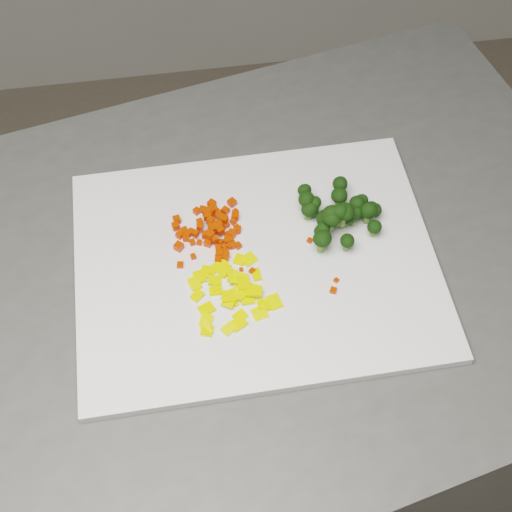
{
  "coord_description": "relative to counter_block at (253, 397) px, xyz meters",
  "views": [
    {
      "loc": [
        0.2,
        0.07,
        1.7
      ],
      "look_at": [
        0.28,
        0.58,
        0.92
      ],
      "focal_mm": 50.0,
      "sensor_mm": 36.0,
      "label": 1
    }
  ],
  "objects": [
    {
      "name": "carrot_cube_45",
      "position": [
        -0.02,
        0.04,
        0.47
      ],
      "size": [
        0.01,
        0.01,
        0.01
      ],
      "primitive_type": "cube",
      "rotation": [
        0.0,
        0.0,
        1.42
      ],
      "color": "red",
      "rests_on": "carrot_pile"
    },
    {
      "name": "stray_bit_2",
      "position": [
        -0.09,
        0.0,
        0.47
      ],
      "size": [
        0.01,
        0.01,
        0.01
      ],
      "primitive_type": "cube",
      "rotation": [
        0.0,
        0.0,
        1.39
      ],
      "color": "red",
      "rests_on": "cutting_board"
    },
    {
      "name": "broccoli_floret_18",
      "position": [
        0.17,
        0.04,
        0.48
      ],
      "size": [
        0.03,
        0.03,
        0.03
      ],
      "primitive_type": null,
      "color": "black",
      "rests_on": "broccoli_pile"
    },
    {
      "name": "carrot_cube_56",
      "position": [
        -0.03,
        0.01,
        0.47
      ],
      "size": [
        0.01,
        0.01,
        0.01
      ],
      "primitive_type": "cube",
      "rotation": [
        0.0,
        0.0,
        2.67
      ],
      "color": "red",
      "rests_on": "carrot_pile"
    },
    {
      "name": "carrot_cube_40",
      "position": [
        -0.04,
        0.06,
        0.47
      ],
      "size": [
        0.01,
        0.01,
        0.01
      ],
      "primitive_type": "cube",
      "rotation": [
        0.0,
        0.0,
        1.87
      ],
      "color": "red",
      "rests_on": "carrot_pile"
    },
    {
      "name": "carrot_cube_42",
      "position": [
        -0.03,
        0.02,
        0.47
      ],
      "size": [
        0.01,
        0.01,
        0.01
      ],
      "primitive_type": "cube",
      "rotation": [
        0.0,
        0.0,
        0.79
      ],
      "color": "red",
      "rests_on": "carrot_pile"
    },
    {
      "name": "broccoli_floret_12",
      "position": [
        0.1,
        0.02,
        0.48
      ],
      "size": [
        0.03,
        0.03,
        0.03
      ],
      "primitive_type": null,
      "color": "black",
      "rests_on": "broccoli_pile"
    },
    {
      "name": "carrot_cube_15",
      "position": [
        -0.05,
        0.05,
        0.48
      ],
      "size": [
        0.01,
        0.01,
        0.01
      ],
      "primitive_type": "cube",
      "rotation": [
        0.0,
        0.0,
        2.13
      ],
      "color": "red",
      "rests_on": "carrot_pile"
    },
    {
      "name": "carrot_cube_61",
      "position": [
        -0.09,
        0.03,
        0.47
      ],
      "size": [
        0.01,
        0.01,
        0.01
      ],
      "primitive_type": "cube",
      "rotation": [
        0.0,
        0.0,
        2.43
      ],
      "color": "red",
      "rests_on": "carrot_pile"
    },
    {
      "name": "carrot_cube_64",
      "position": [
        -0.05,
        0.05,
        0.47
      ],
      "size": [
        0.01,
        0.01,
        0.01
      ],
      "primitive_type": "cube",
      "rotation": [
        0.0,
        0.0,
        3.11
      ],
      "color": "red",
      "rests_on": "carrot_pile"
    },
    {
      "name": "carrot_cube_4",
      "position": [
        -0.09,
        0.05,
        0.47
      ],
      "size": [
        0.01,
        0.01,
        0.01
      ],
      "primitive_type": "cube",
      "rotation": [
        0.0,
        0.0,
        0.76
      ],
      "color": "red",
      "rests_on": "carrot_pile"
    },
    {
      "name": "carrot_cube_36",
      "position": [
        -0.05,
        0.06,
        0.47
      ],
      "size": [
        0.01,
        0.01,
        0.01
      ],
      "primitive_type": "cube",
      "rotation": [
        0.0,
        0.0,
        0.19
      ],
      "color": "red",
      "rests_on": "carrot_pile"
    },
    {
      "name": "pepper_chunk_8",
      "position": [
        -0.04,
        -0.01,
        0.46
      ],
      "size": [
        0.02,
        0.02,
        0.01
      ],
      "primitive_type": "cube",
      "rotation": [
        -0.05,
        -0.1,
        2.2
      ],
      "color": "yellow",
      "rests_on": "pepper_pile"
    },
    {
      "name": "broccoli_floret_11",
      "position": [
        0.08,
        0.07,
        0.48
      ],
      "size": [
        0.03,
        0.03,
        0.04
      ],
      "primitive_type": null,
      "color": "black",
      "rests_on": "broccoli_pile"
    },
    {
      "name": "stray_bit_5",
      "position": [
        -0.01,
        -0.0,
        0.46
      ],
      "size": [
        0.01,
        0.01,
        0.0
      ],
      "primitive_type": "cube",
      "rotation": [
        0.0,
        0.0,
        2.72
      ],
      "color": "black",
      "rests_on": "cutting_board"
    },
    {
      "name": "carrot_cube_1",
      "position": [
        -0.01,
        0.08,
        0.47
      ],
      "size": [
        0.01,
        0.01,
        0.01
      ],
      "primitive_type": "cube",
      "rotation": [
        0.0,
        0.0,
        2.24
      ],
      "color": "red",
      "rests_on": "carrot_pile"
    },
    {
      "name": "pepper_chunk_25",
      "position": [
        -0.01,
        -0.05,
        0.47
      ],
      "size": [
        0.02,
        0.02,
        0.0
      ],
      "primitive_type": "cube",
      "rotation": [
        0.12,
        -0.0,
        2.38
      ],
      "color": "yellow",
      "rests_on": "pepper_pile"
    },
    {
      "name": "pepper_chunk_14",
      "position": [
        -0.0,
        -0.06,
        0.47
      ],
      "size": [
        0.02,
        0.02,
        0.01
      ],
      "primitive_type": "cube",
      "rotation": [
        0.06,
        0.01,
        2.99
      ],
      "color": "yellow",
      "rests_on": "pepper_pile"
    },
    {
      "name": "carrot_cube_39",
      "position": [
        -0.05,
        0.07,
        0.48
      ],
      "size": [
        0.01,
        0.01,
        0.01
      ],
      "primitive_type": "cube",
      "rotation": [
        0.0,
        0.0,
        1.26
      ],
      "color": "red",
      "rests_on": "carrot_pile"
    },
    {
      "name": "pepper_pile",
      "position": [
        -0.03,
        -0.06,
        0.47
      ],
      "size": [
        0.12,
        0.12,
        0.02
      ],
      "primitive_type": null,
      "color": "yellow",
      "rests_on": "cutting_board"
    },
    {
      "name": "carrot_cube_44",
      "position": [
        -0.05,
        0.08,
        0.48
      ],
      "size": [
        0.01,
        0.01,
        0.01
      ],
      "primitive_type": "cube",
      "rotation": [
        0.0,
        0.0,
        2.73
      ],
      "color": "red",
      "rests_on": "carrot_pile"
    },
    {
      "name": "carrot_cube_17",
      "position": [
        -0.08,
        0.01,
        0.47
      ],
      "size": [
        0.01,
        0.01,
        0.01
      ],
      "primitive_type": "cube",
      "rotation": [
        0.0,
        0.0,
        1.76
      ],
      "color": "red",
      "rests_on": "carrot_pile"
    },
    {
      "name": "cutting_board",
      "position": [
        0.01,
        -0.0,
        0.46
      ],
      "size": [
        0.48,
        0.37,
        0.01
      ],
      "primitive_type": "cube",
      "rotation": [
        0.0,
        0.0,
        0.01
      ],
      "color": "white",
      "rests_on": "counter_block"
    },
    {
      "name": "broccoli_floret_2",
      "position": [
        0.16,
        0.04,
        0.48
      ],
      "size": [
        0.03,
        0.03,
        0.03
      ],
      "primitive_type": null,
      "color": "black",
      "rests_on": "broccoli_pile"
    },
    {
      "name": "pepper_chunk_15",
      "position": [
        -0.05,
        -0.03,
        0.47
      ],
      "size": [
        0.02,
        0.02,
        0.01
      ],
      "primitive_type": "cube",
      "rotation": [
        0.14,
        -0.05,
        1.4
      ],
      "color": "yellow",
      "rests_on": "pepper_pile"
    },
    {
      "name": "broccoli_floret_9",
      "position": [
        0.14,
        0.09,
        0.48
      ],
      "size": [
        0.03,
        0.03,
        0.03
      ],
      "primitive_type": null,
      "color": "black",
      "rests_on": "broccoli_pile"
    },
    {
      "name": "stray_bit_8",
      "position": [
        -0.0,
        -0.02,
        0.47
      ],
      "size": [
        0.01,
        0.01,
        0.01
      ],
      "primitive_type": "cube",
      "rotation": [
        0.0,
        0.0,
        2.29
      ],
      "color": "red",
      "rests_on": "cutting_board"
    },
    {
      "name": "stray_bit_1",
      "position": [
        0.0,
        -0.06,
        0.46
      ],
      "size": [
        0.01,
        0.01,
        0.0
      ],
      "primitive_type": "cube",
      "rotation": [
        0.0,
        0.0,
        1.17
      ],
      "color": "yellow",
      "rests_on": "cutting_board"
    },
    {
      "name": "carrot_cube_48",
      "position": [
        -0.02,
        0.02,
        0.47
      ],
      "size": [
        0.01,
        0.01,
        0.01
      ],
      "primitive_type": "cube",
      "rotation": [
        0.0,
        0.0,
        0.28
      ],
      "color": "red",
      "rests_on": "carrot_pile"
    },
    {
      "name": "carrot_pile",
      "position": [
        -0.05,
        0.05,
        0.48
      ],
      "size": [
        0.11,
        0.11,
        0.03
      ],
      "primitive_type": null,
      "color": "red",
      "rests_on": "cutting_board"
    },
    {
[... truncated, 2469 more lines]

